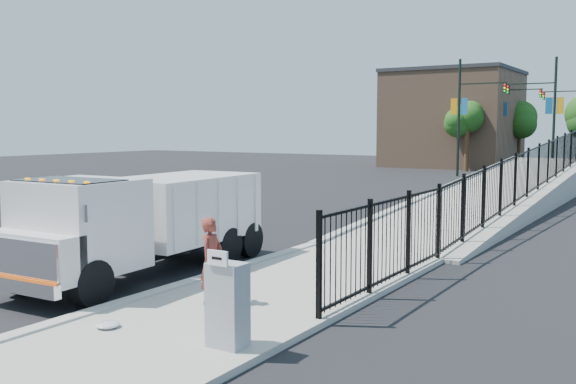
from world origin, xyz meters
The scene contains 16 objects.
ground centered at (0.00, 0.00, 0.00)m, with size 120.00×120.00×0.00m, color black.
sidewalk centered at (1.93, -2.00, 0.06)m, with size 3.55×12.00×0.12m, color #9E998E.
curb centered at (0.00, -2.00, 0.08)m, with size 0.30×12.00×0.16m, color #ADAAA3.
ramp centered at (2.12, 16.00, 0.00)m, with size 3.95×24.00×1.70m, color #9E998E.
iron_fence centered at (3.55, 12.00, 0.90)m, with size 0.10×28.00×1.80m, color black.
truck centered at (-1.63, -0.98, 1.32)m, with size 2.56×6.95×2.34m.
worker centered at (1.40, -2.19, 0.91)m, with size 0.58×0.38×1.59m, color maroon.
utility_cabinet centered at (3.10, -3.93, 0.75)m, with size 0.55×0.40×1.25m, color gray.
arrow_sign centered at (3.10, -4.15, 1.48)m, with size 0.35×0.04×0.22m, color white.
debris centered at (0.92, -4.25, 0.17)m, with size 0.39×0.39×0.10m, color silver.
light_pole_0 centered at (-4.61, 32.46, 4.36)m, with size 3.77×0.22×8.00m.
light_pole_1 centered at (0.59, 34.41, 4.36)m, with size 3.78×0.22×8.00m.
light_pole_2 centered at (-4.02, 41.08, 4.36)m, with size 3.77×0.22×8.00m.
tree_0 centered at (-5.95, 37.98, 3.93)m, with size 2.42×2.42×5.21m.
tree_2 centered at (-3.94, 46.27, 3.96)m, with size 2.90×2.90×5.45m.
building centered at (-9.00, 44.00, 4.00)m, with size 10.00×10.00×8.00m, color #8C664C.
Camera 1 is at (8.74, -11.21, 3.32)m, focal length 40.00 mm.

